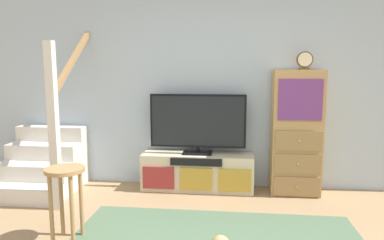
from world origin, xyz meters
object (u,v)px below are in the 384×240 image
(television, at_px, (198,122))
(side_cabinet, at_px, (296,133))
(desk_clock, at_px, (305,61))
(bar_stool_near, at_px, (66,186))
(media_console, at_px, (197,172))

(television, relative_size, side_cabinet, 0.79)
(television, distance_m, desk_clock, 1.46)
(side_cabinet, height_order, bar_stool_near, side_cabinet)
(bar_stool_near, bearing_deg, media_console, 55.13)
(desk_clock, bearing_deg, bar_stool_near, -147.31)
(desk_clock, distance_m, bar_stool_near, 2.91)
(media_console, distance_m, side_cabinet, 1.30)
(media_console, height_order, bar_stool_near, bar_stool_near)
(television, xyz_separation_m, bar_stool_near, (-1.02, -1.48, -0.36))
(desk_clock, bearing_deg, television, 178.69)
(media_console, distance_m, desk_clock, 1.86)
(bar_stool_near, bearing_deg, desk_clock, 32.69)
(television, bearing_deg, media_console, -90.00)
(desk_clock, height_order, bar_stool_near, desk_clock)
(media_console, bearing_deg, side_cabinet, 0.49)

